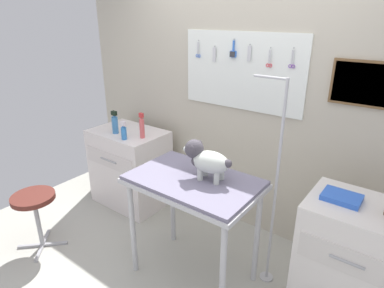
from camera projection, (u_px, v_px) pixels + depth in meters
rear_wall_panel at (244, 114)px, 3.10m from camera, size 4.00×0.11×2.30m
grooming_table at (194, 190)px, 2.47m from camera, size 0.98×0.63×0.91m
grooming_arm at (274, 196)px, 2.45m from camera, size 0.30×0.11×1.66m
dog at (206, 159)px, 2.38m from camera, size 0.40×0.21×0.29m
counter_left at (130, 167)px, 3.70m from camera, size 0.80×0.58×0.87m
cabinet_right at (351, 263)px, 2.25m from camera, size 0.68×0.54×0.90m
stool at (34, 204)px, 2.93m from camera, size 0.37×0.37×0.55m
shampoo_bottle at (124, 132)px, 3.28m from camera, size 0.06×0.06×0.19m
spray_bottle_short at (115, 124)px, 3.44m from camera, size 0.07×0.07×0.24m
pump_bottle_white at (142, 127)px, 3.31m from camera, size 0.05×0.05×0.26m
supply_tray at (342, 197)px, 2.16m from camera, size 0.24×0.18×0.04m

